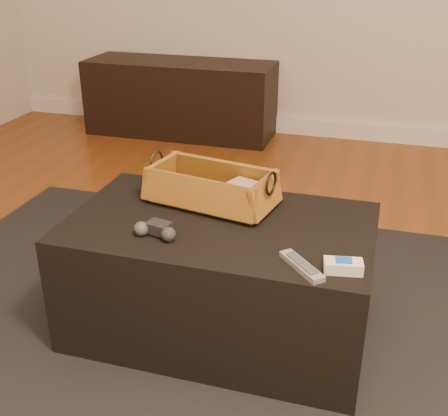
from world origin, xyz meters
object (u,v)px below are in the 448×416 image
(media_cabinet, at_px, (181,98))
(game_controller, at_px, (156,230))
(wicker_basket, at_px, (211,189))
(silver_remote, at_px, (302,266))
(cream_gadget, at_px, (343,266))
(tv_remote, at_px, (203,196))
(ottoman, at_px, (220,276))

(media_cabinet, relative_size, game_controller, 9.05)
(media_cabinet, height_order, wicker_basket, wicker_basket)
(silver_remote, distance_m, cream_gadget, 0.11)
(tv_remote, bearing_deg, silver_remote, -34.98)
(ottoman, bearing_deg, tv_remote, 129.44)
(media_cabinet, xyz_separation_m, cream_gadget, (1.36, -2.33, 0.19))
(ottoman, distance_m, game_controller, 0.32)
(wicker_basket, xyz_separation_m, silver_remote, (0.38, -0.35, -0.04))
(tv_remote, height_order, wicker_basket, wicker_basket)
(tv_remote, xyz_separation_m, cream_gadget, (0.51, -0.32, -0.01))
(media_cabinet, height_order, game_controller, media_cabinet)
(game_controller, bearing_deg, tv_remote, 77.54)
(cream_gadget, bearing_deg, media_cabinet, 120.32)
(wicker_basket, distance_m, cream_gadget, 0.59)
(media_cabinet, distance_m, silver_remote, 2.66)
(silver_remote, bearing_deg, wicker_basket, 137.28)
(media_cabinet, relative_size, silver_remote, 8.55)
(media_cabinet, height_order, tv_remote, media_cabinet)
(silver_remote, bearing_deg, cream_gadget, 9.06)
(ottoman, distance_m, tv_remote, 0.28)
(media_cabinet, xyz_separation_m, tv_remote, (0.85, -2.01, 0.20))
(cream_gadget, bearing_deg, silver_remote, -170.94)
(game_controller, relative_size, silver_remote, 0.94)
(wicker_basket, distance_m, silver_remote, 0.52)
(media_cabinet, distance_m, tv_remote, 2.19)
(ottoman, height_order, silver_remote, silver_remote)
(ottoman, xyz_separation_m, wicker_basket, (-0.07, 0.13, 0.26))
(wicker_basket, height_order, cream_gadget, wicker_basket)
(wicker_basket, relative_size, silver_remote, 3.13)
(media_cabinet, relative_size, cream_gadget, 11.56)
(wicker_basket, distance_m, game_controller, 0.30)
(wicker_basket, bearing_deg, game_controller, -106.67)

